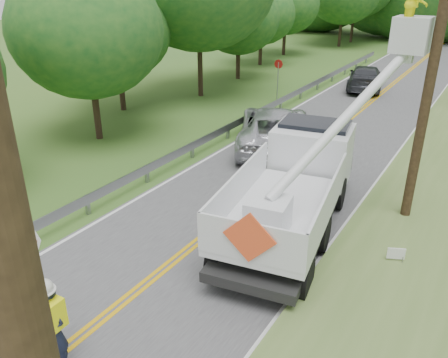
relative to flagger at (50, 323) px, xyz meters
The scene contains 9 objects.
ground 1.55m from the flagger, 108.96° to the left, with size 140.00×140.00×0.00m, color #355E25.
road 14.98m from the flagger, 91.22° to the left, with size 7.20×96.00×0.03m.
guardrail 16.43m from the flagger, 105.32° to the left, with size 0.18×48.00×0.77m.
flagger is the anchor object (origin of this frame).
bucket_truck 8.74m from the flagger, 78.50° to the left, with size 4.59×8.07×7.45m.
suv_silver 14.17m from the flagger, 98.17° to the left, with size 3.05×6.62×1.84m, color silver.
suv_darkgrey 27.69m from the flagger, 93.41° to the left, with size 2.24×5.50×1.60m, color #36383E.
stop_sign_permanent 22.05m from the flagger, 104.05° to the left, with size 0.56×0.06×2.63m.
yard_sign 8.70m from the flagger, 54.75° to the left, with size 0.44×0.22×0.68m.
Camera 1 is at (6.74, -4.93, 7.35)m, focal length 36.26 mm.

